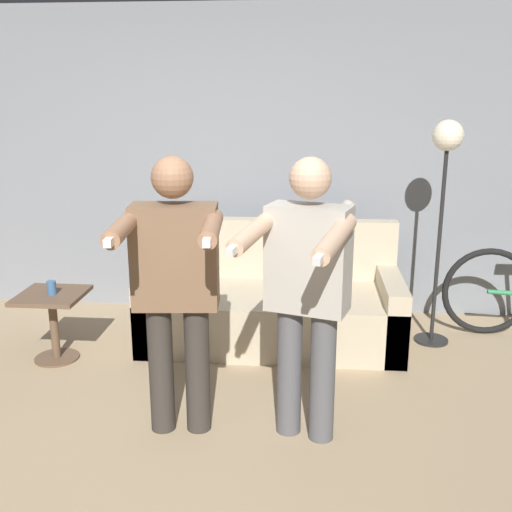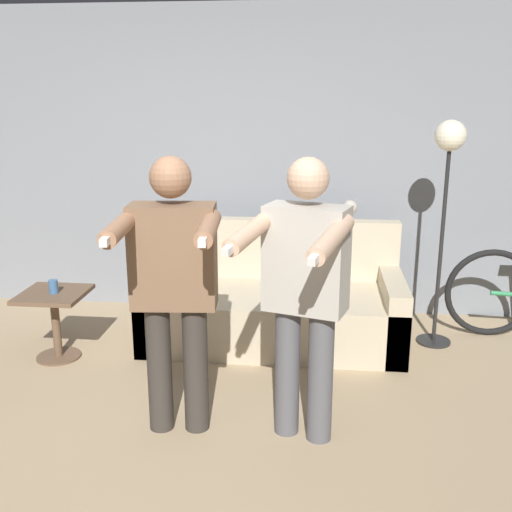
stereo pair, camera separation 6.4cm
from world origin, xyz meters
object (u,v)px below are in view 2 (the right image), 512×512
object	(u,v)px
couch	(274,306)
cup	(53,287)
cat	(333,212)
floor_lamp	(448,168)
person_right	(304,284)
side_table	(55,311)
person_left	(174,279)

from	to	relation	value
couch	cup	xyz separation A→B (m)	(-1.53, -0.54, 0.28)
couch	cat	size ratio (longest dim) A/B	3.84
floor_lamp	cup	distance (m)	2.96
person_right	floor_lamp	xyz separation A→B (m)	(0.99, 1.44, 0.45)
cat	person_right	bearing A→B (deg)	-95.91
couch	side_table	world-z (taller)	couch
cup	floor_lamp	bearing A→B (deg)	11.89
person_right	person_left	bearing A→B (deg)	-162.90
cup	person_left	bearing A→B (deg)	-37.93
couch	cup	size ratio (longest dim) A/B	20.15
couch	side_table	size ratio (longest dim) A/B	3.90
cat	floor_lamp	bearing A→B (deg)	-20.17
person_left	floor_lamp	distance (m)	2.27
cat	side_table	world-z (taller)	cat
person_left	side_table	xyz separation A→B (m)	(-1.11, 0.87, -0.55)
person_right	cup	distance (m)	2.02
cat	floor_lamp	distance (m)	0.95
cup	couch	bearing A→B (deg)	19.40
side_table	cup	size ratio (longest dim) A/B	5.17
couch	cat	xyz separation A→B (m)	(0.44, 0.34, 0.69)
person_right	cup	world-z (taller)	person_right
couch	person_left	bearing A→B (deg)	-107.62
person_left	person_right	size ratio (longest dim) A/B	1.00
cup	side_table	bearing A→B (deg)	135.31
person_left	person_right	world-z (taller)	person_right
floor_lamp	cup	xyz separation A→B (m)	(-2.79, -0.59, -0.80)
person_right	cat	size ratio (longest dim) A/B	3.08
person_left	floor_lamp	xyz separation A→B (m)	(1.69, 1.44, 0.44)
person_right	side_table	xyz separation A→B (m)	(-1.81, 0.87, -0.55)
cat	floor_lamp	xyz separation A→B (m)	(0.81, -0.30, 0.39)
couch	person_right	size ratio (longest dim) A/B	1.25
couch	side_table	bearing A→B (deg)	-161.26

